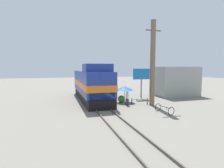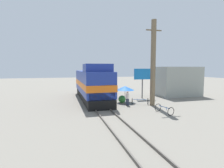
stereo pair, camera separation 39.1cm
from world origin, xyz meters
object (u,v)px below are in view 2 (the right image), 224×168
object	(u,v)px
locomotive	(92,85)
bicycle	(140,101)
billboard_sign	(142,76)
person_bystander	(127,98)
vendor_umbrella	(125,88)
bicycle_spare	(164,109)
utility_pole	(153,63)

from	to	relation	value
locomotive	bicycle	world-z (taller)	locomotive
locomotive	billboard_sign	xyz separation A→B (m)	(6.77, -0.65, 1.09)
locomotive	person_bystander	world-z (taller)	locomotive
vendor_umbrella	billboard_sign	size ratio (longest dim) A/B	0.55
vendor_umbrella	bicycle_spare	size ratio (longest dim) A/B	1.21
utility_pole	billboard_sign	world-z (taller)	utility_pole
vendor_umbrella	bicycle_spare	xyz separation A→B (m)	(1.59, -5.97, -1.33)
bicycle	bicycle_spare	xyz separation A→B (m)	(0.42, -4.23, 0.01)
person_bystander	utility_pole	bearing A→B (deg)	-14.30
locomotive	bicycle_spare	xyz separation A→B (m)	(5.14, -8.58, -1.61)
utility_pole	bicycle_spare	distance (m)	5.51
billboard_sign	bicycle	xyz separation A→B (m)	(-2.04, -3.69, -2.70)
billboard_sign	bicycle_spare	bearing A→B (deg)	-101.59
locomotive	bicycle_spare	size ratio (longest dim) A/B	7.08
utility_pole	bicycle_spare	bearing A→B (deg)	-101.28
bicycle	bicycle_spare	world-z (taller)	bicycle_spare
bicycle_spare	utility_pole	bearing A→B (deg)	69.12
billboard_sign	vendor_umbrella	bearing A→B (deg)	-148.73
utility_pole	billboard_sign	xyz separation A→B (m)	(0.94, 4.51, -1.58)
billboard_sign	person_bystander	bearing A→B (deg)	-133.36
utility_pole	person_bystander	world-z (taller)	utility_pole
utility_pole	bicycle	bearing A→B (deg)	143.31
billboard_sign	bicycle_spare	distance (m)	8.53
vendor_umbrella	bicycle	xyz separation A→B (m)	(1.17, -1.74, -1.34)
locomotive	billboard_sign	distance (m)	6.88
billboard_sign	bicycle	distance (m)	5.01
billboard_sign	locomotive	bearing A→B (deg)	174.51
billboard_sign	bicycle_spare	xyz separation A→B (m)	(-1.63, -7.93, -2.69)
utility_pole	vendor_umbrella	bearing A→B (deg)	131.61
billboard_sign	utility_pole	bearing A→B (deg)	-101.82
utility_pole	bicycle	distance (m)	4.50
vendor_umbrella	bicycle	size ratio (longest dim) A/B	1.13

